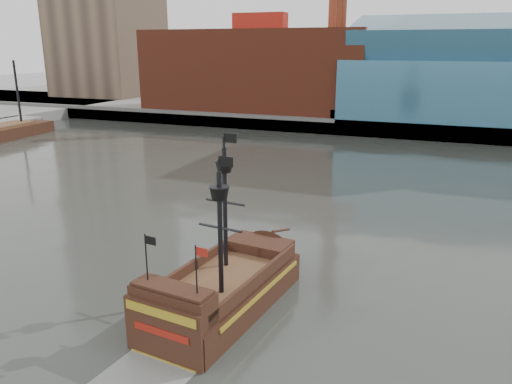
% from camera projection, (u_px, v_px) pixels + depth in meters
% --- Properties ---
extents(ground, '(400.00, 400.00, 0.00)m').
position_uv_depth(ground, '(154.00, 338.00, 25.21)').
color(ground, '#262823').
rests_on(ground, ground).
extents(promenade_far, '(220.00, 60.00, 2.00)m').
position_uv_depth(promenade_far, '(389.00, 109.00, 107.06)').
color(promenade_far, slate).
rests_on(promenade_far, ground).
extents(seawall, '(220.00, 1.00, 2.60)m').
position_uv_depth(seawall, '(365.00, 129.00, 80.64)').
color(seawall, '#4C4C49').
rests_on(seawall, ground).
extents(pirate_ship, '(5.69, 14.28, 10.40)m').
position_uv_depth(pirate_ship, '(222.00, 295.00, 27.62)').
color(pirate_ship, black).
rests_on(pirate_ship, ground).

